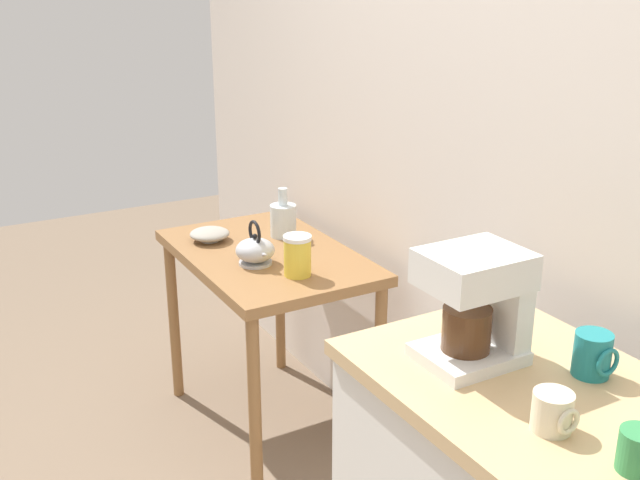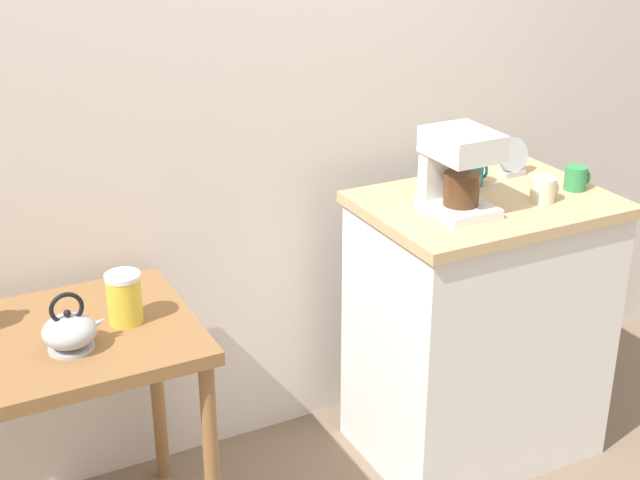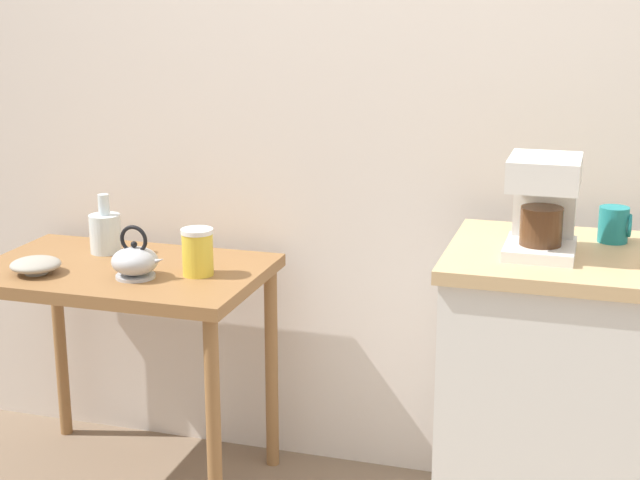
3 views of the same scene
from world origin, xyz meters
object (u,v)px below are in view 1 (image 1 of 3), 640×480
teakettle (255,250)px  coffee_maker (480,301)px  bowl_stoneware (210,234)px  mug_small_cream (553,412)px  canister_enamel (297,255)px  mug_dark_teal (593,355)px  glass_carafe_vase (283,219)px  mug_tall_green (640,452)px

teakettle → coffee_maker: coffee_maker is taller
bowl_stoneware → mug_small_cream: bearing=-0.5°
mug_small_cream → coffee_maker: bearing=167.9°
teakettle → canister_enamel: bearing=25.9°
canister_enamel → mug_dark_teal: size_ratio=1.49×
teakettle → coffee_maker: 1.23m
glass_carafe_vase → mug_dark_teal: mug_dark_teal is taller
canister_enamel → mug_tall_green: (1.49, -0.11, 0.15)m
coffee_maker → mug_dark_teal: (0.18, 0.17, -0.09)m
teakettle → coffee_maker: bearing=-0.2°
bowl_stoneware → mug_small_cream: size_ratio=1.82×
canister_enamel → mug_dark_teal: bearing=3.8°
mug_small_cream → glass_carafe_vase: bearing=170.3°
coffee_maker → mug_dark_teal: size_ratio=2.65×
teakettle → canister_enamel: teakettle is taller
teakettle → glass_carafe_vase: bearing=135.0°
canister_enamel → mug_tall_green: 1.50m
teakettle → mug_dark_teal: bearing=6.7°
coffee_maker → mug_small_cream: coffee_maker is taller
glass_carafe_vase → mug_small_cream: size_ratio=2.31×
coffee_maker → mug_tall_green: (0.46, -0.03, -0.10)m
canister_enamel → mug_dark_teal: 1.22m
glass_carafe_vase → mug_dark_teal: 1.62m
teakettle → mug_tall_green: (1.66, -0.03, 0.17)m
bowl_stoneware → coffee_maker: (1.51, 0.05, 0.29)m
bowl_stoneware → teakettle: (0.32, 0.05, 0.02)m
bowl_stoneware → coffee_maker: coffee_maker is taller
canister_enamel → mug_small_cream: (1.32, -0.15, 0.15)m
glass_carafe_vase → canister_enamel: 0.42m
mug_tall_green → mug_small_cream: (-0.17, -0.04, -0.00)m
coffee_maker → mug_small_cream: bearing=-12.1°
glass_carafe_vase → canister_enamel: (0.40, -0.15, 0.00)m
canister_enamel → mug_tall_green: size_ratio=1.83×
mug_tall_green → mug_small_cream: size_ratio=0.93×
canister_enamel → mug_small_cream: bearing=-6.4°
glass_carafe_vase → canister_enamel: size_ratio=1.36×
glass_carafe_vase → coffee_maker: (1.42, -0.23, 0.25)m
bowl_stoneware → mug_small_cream: 1.82m
bowl_stoneware → mug_dark_teal: mug_dark_teal is taller
glass_carafe_vase → mug_small_cream: mug_small_cream is taller
coffee_maker → mug_small_cream: 0.32m
canister_enamel → mug_small_cream: mug_small_cream is taller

